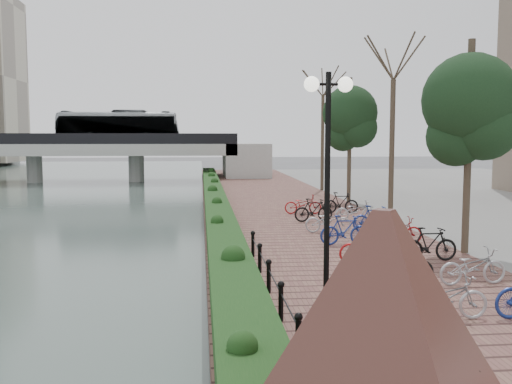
{
  "coord_description": "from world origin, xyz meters",
  "views": [
    {
      "loc": [
        -0.12,
        -7.71,
        4.06
      ],
      "look_at": [
        1.94,
        13.64,
        2.0
      ],
      "focal_mm": 40.0,
      "sensor_mm": 36.0,
      "label": 1
    }
  ],
  "objects": [
    {
      "name": "promenade",
      "position": [
        4.0,
        17.5,
        0.25
      ],
      "size": [
        8.0,
        75.0,
        0.5
      ],
      "primitive_type": "cube",
      "color": "brown",
      "rests_on": "ground"
    },
    {
      "name": "hedge",
      "position": [
        0.6,
        20.0,
        0.8
      ],
      "size": [
        1.1,
        56.0,
        0.6
      ],
      "primitive_type": "cube",
      "color": "#163814",
      "rests_on": "promenade"
    },
    {
      "name": "chain_fence",
      "position": [
        1.4,
        2.0,
        0.85
      ],
      "size": [
        0.1,
        14.1,
        0.7
      ],
      "color": "black",
      "rests_on": "promenade"
    },
    {
      "name": "granite_monument",
      "position": [
        1.94,
        -1.47,
        1.89
      ],
      "size": [
        4.3,
        4.3,
        2.75
      ],
      "color": "#44221D",
      "rests_on": "promenade"
    },
    {
      "name": "lamppost",
      "position": [
        2.49,
        3.89,
        4.02
      ],
      "size": [
        1.02,
        0.32,
        4.89
      ],
      "color": "black",
      "rests_on": "promenade"
    },
    {
      "name": "motorcycle",
      "position": [
        3.07,
        -0.92,
        0.99
      ],
      "size": [
        0.77,
        1.62,
        0.97
      ],
      "primitive_type": null,
      "rotation": [
        0.0,
        0.0,
        -0.19
      ],
      "color": "black",
      "rests_on": "promenade"
    },
    {
      "name": "pedestrian",
      "position": [
        3.78,
        4.36,
        1.37
      ],
      "size": [
        0.66,
        0.46,
        1.74
      ],
      "primitive_type": "imported",
      "rotation": [
        0.0,
        0.0,
        3.08
      ],
      "color": "brown",
      "rests_on": "promenade"
    },
    {
      "name": "bicycle_parking",
      "position": [
        5.49,
        10.53,
        0.97
      ],
      "size": [
        2.4,
        17.32,
        1.0
      ],
      "color": "#ACACB1",
      "rests_on": "promenade"
    },
    {
      "name": "street_trees",
      "position": [
        8.0,
        12.68,
        3.69
      ],
      "size": [
        3.2,
        37.12,
        6.8
      ],
      "color": "#392F21",
      "rests_on": "promenade"
    },
    {
      "name": "bridge",
      "position": [
        -13.45,
        45.0,
        3.37
      ],
      "size": [
        36.0,
        10.77,
        6.5
      ],
      "color": "#A8A7A3",
      "rests_on": "ground"
    }
  ]
}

